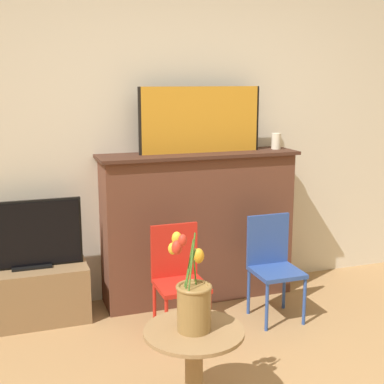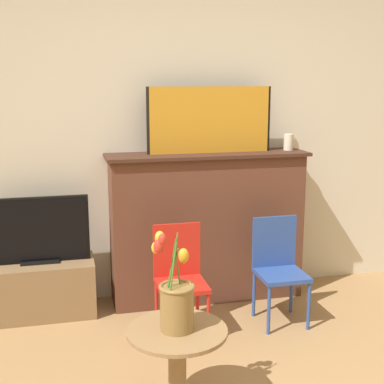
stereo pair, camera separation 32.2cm
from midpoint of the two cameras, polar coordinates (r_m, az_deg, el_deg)
wall_back at (r=4.19m, az=1.53°, el=7.13°), size 8.00×0.06×2.70m
fireplace_mantel at (r=4.17m, az=3.80°, el=-3.53°), size 1.54×0.39×1.16m
painting at (r=4.04m, az=4.22°, el=7.67°), size 0.96×0.03×0.49m
mantel_candle at (r=4.29m, az=12.39°, el=5.21°), size 0.07×0.07×0.13m
tv_stand at (r=4.08m, az=-13.52°, el=-10.00°), size 0.76×0.38×0.40m
tv_monitor at (r=3.94m, az=-13.83°, el=-4.09°), size 0.71×0.12×0.48m
chair_red at (r=3.63m, az=1.22°, el=-8.68°), size 0.33×0.33×0.74m
chair_blue at (r=3.89m, az=11.56°, el=-7.52°), size 0.33×0.33×0.74m
side_table at (r=2.81m, az=1.85°, el=-17.54°), size 0.51×0.51×0.48m
vase_tulips at (r=2.67m, az=1.78°, el=-11.52°), size 0.20×0.19×0.52m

